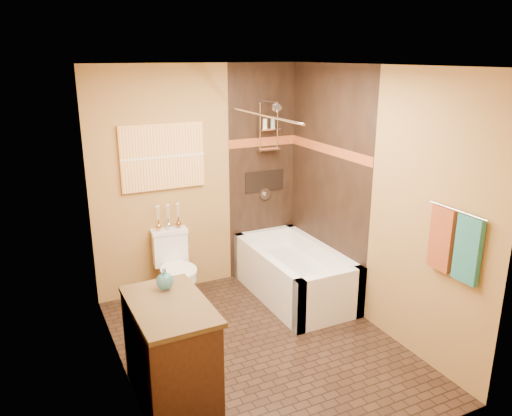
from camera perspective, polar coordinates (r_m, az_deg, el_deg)
floor at (r=4.79m, az=0.40°, el=-15.48°), size 3.00×3.00×0.00m
wall_left at (r=3.89m, az=-15.61°, el=-3.53°), size 0.02×3.00×2.50m
wall_right at (r=4.88m, az=13.16°, el=0.84°), size 0.02×3.00×2.50m
wall_back at (r=5.58m, az=-6.46°, el=3.23°), size 2.40×0.02×2.50m
wall_front at (r=3.08m, az=13.13°, el=-9.02°), size 2.40×0.02×2.50m
ceiling at (r=4.03m, az=0.47°, el=15.98°), size 3.00×3.00×0.00m
alcove_tile_back at (r=5.86m, az=0.74°, el=4.02°), size 0.85×0.01×2.50m
alcove_tile_right at (r=5.45m, az=8.14°, el=2.83°), size 0.01×1.50×2.50m
mosaic_band_back at (r=5.78m, az=0.80°, el=7.58°), size 0.85×0.01×0.10m
mosaic_band_right at (r=5.37m, az=8.21°, el=6.65°), size 0.01×1.50×0.10m
alcove_niche at (r=5.89m, az=0.98°, el=3.09°), size 0.50×0.01×0.25m
shower_fixtures at (r=5.70m, az=1.48°, el=7.90°), size 0.24×0.33×1.16m
curtain_rod at (r=4.91m, az=0.74°, el=10.58°), size 0.03×1.55×0.03m
towel_bar at (r=4.07m, az=22.05°, el=-0.32°), size 0.02×0.55×0.02m
towel_teal at (r=4.08m, az=23.06°, el=-4.41°), size 0.05×0.22×0.52m
towel_rust at (r=4.24m, az=20.45°, el=-3.31°), size 0.05×0.22×0.52m
sunset_painting at (r=5.37m, az=-10.61°, el=5.78°), size 0.90×0.04×0.70m
vanity_mirror at (r=3.51m, az=-14.74°, el=-1.39°), size 0.01×1.00×0.90m
bathtub at (r=5.60m, az=4.36°, el=-7.85°), size 0.80×1.50×0.55m
toilet at (r=5.48m, az=-9.20°, el=-6.69°), size 0.40×0.59×0.76m
vanity at (r=4.04m, az=-9.73°, el=-15.75°), size 0.57×0.92×0.81m
teal_bottle at (r=4.02m, az=-10.39°, el=-7.99°), size 0.17×0.17×0.22m
bud_vases at (r=5.45m, az=-10.00°, el=-0.94°), size 0.28×0.06×0.28m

